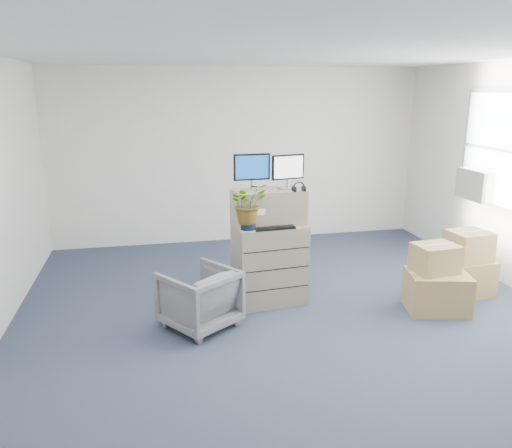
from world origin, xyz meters
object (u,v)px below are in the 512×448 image
object	(u,v)px
filing_cabinet_lower	(269,264)
water_bottle	(274,213)
monitor_left	(252,170)
keyboard	(274,227)
office_chair	(199,295)
potted_plant	(248,209)
monitor_right	(288,170)

from	to	relation	value
filing_cabinet_lower	water_bottle	bearing A→B (deg)	48.63
monitor_left	water_bottle	size ratio (longest dim) A/B	1.81
keyboard	office_chair	distance (m)	1.11
keyboard	monitor_left	bearing A→B (deg)	131.83
potted_plant	office_chair	world-z (taller)	potted_plant
monitor_right	potted_plant	bearing A→B (deg)	-166.77
potted_plant	office_chair	distance (m)	1.06
office_chair	monitor_left	bearing A→B (deg)	-176.99
monitor_left	monitor_right	distance (m)	0.42
filing_cabinet_lower	keyboard	world-z (taller)	keyboard
filing_cabinet_lower	water_bottle	distance (m)	0.60
monitor_left	potted_plant	xyz separation A→B (m)	(-0.09, -0.23, -0.39)
keyboard	water_bottle	distance (m)	0.27
potted_plant	monitor_right	bearing A→B (deg)	24.52
keyboard	potted_plant	xyz separation A→B (m)	(-0.30, -0.03, 0.24)
keyboard	office_chair	bearing A→B (deg)	-163.40
filing_cabinet_lower	potted_plant	world-z (taller)	potted_plant
water_bottle	office_chair	distance (m)	1.30
potted_plant	monitor_left	bearing A→B (deg)	68.22
office_chair	potted_plant	bearing A→B (deg)	171.99
monitor_right	monitor_left	bearing A→B (deg)	169.08
monitor_left	office_chair	distance (m)	1.49
monitor_right	keyboard	bearing A→B (deg)	-147.81
filing_cabinet_lower	office_chair	xyz separation A→B (m)	(-0.87, -0.47, -0.12)
filing_cabinet_lower	keyboard	xyz separation A→B (m)	(0.01, -0.14, 0.48)
filing_cabinet_lower	water_bottle	xyz separation A→B (m)	(0.07, 0.09, 0.59)
monitor_right	potted_plant	world-z (taller)	monitor_right
monitor_right	keyboard	size ratio (longest dim) A/B	0.84
filing_cabinet_lower	monitor_left	xyz separation A→B (m)	(-0.20, 0.06, 1.10)
filing_cabinet_lower	keyboard	bearing A→B (deg)	-92.06
filing_cabinet_lower	monitor_left	size ratio (longest dim) A/B	2.26
water_bottle	office_chair	size ratio (longest dim) A/B	0.33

